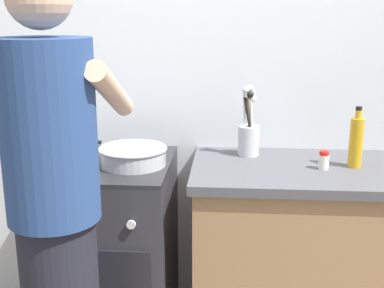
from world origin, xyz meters
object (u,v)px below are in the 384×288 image
Objects in this scene: oil_bottle at (356,142)px; person at (57,228)px; mixing_bowl at (133,155)px; spice_bottle at (324,160)px; stove_range at (108,253)px; utensil_crock at (249,135)px; pot at (71,152)px.

person is at bearing -150.02° from oil_bottle.
mixing_bowl is 0.83m from spice_bottle.
utensil_crock reaches higher than stove_range.
spice_bottle is at bearing -162.52° from oil_bottle.
mixing_bowl is 0.92× the size of utensil_crock.
pot is at bearing -179.93° from mixing_bowl.
stove_range is at bearing -165.80° from utensil_crock.
pot is 1.11m from spice_bottle.
pot is at bearing 102.98° from person.
spice_bottle is 0.16m from oil_bottle.
oil_bottle is at bearing 29.98° from person.
spice_bottle reaches higher than stove_range.
mixing_bowl is at bearing -12.48° from stove_range.
utensil_crock is at bearing 20.96° from mixing_bowl.
spice_bottle is at bearing -31.46° from utensil_crock.
pot reaches higher than mixing_bowl.
mixing_bowl is 1.14× the size of oil_bottle.
stove_range is 3.37× the size of oil_bottle.
pot is (-0.14, -0.03, 0.50)m from stove_range.
mixing_bowl is at bearing 0.07° from pot.
stove_range is 1.08m from spice_bottle.
stove_range is 2.72× the size of utensil_crock.
utensil_crock reaches higher than spice_bottle.
mixing_bowl is (0.14, -0.03, 0.50)m from stove_range.
spice_bottle is at bearing -1.68° from stove_range.
utensil_crock is at bearing 148.54° from spice_bottle.
stove_range is at bearing 12.62° from pot.
stove_range is 0.53× the size of person.
utensil_crock is 1.24× the size of oil_bottle.
oil_bottle is 0.16× the size of person.
oil_bottle is (1.11, 0.02, 0.56)m from stove_range.
mixing_bowl is at bearing -179.82° from spice_bottle.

